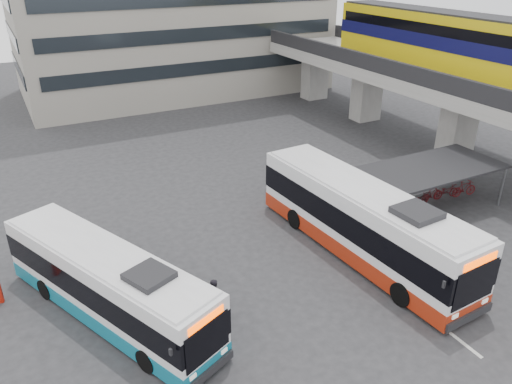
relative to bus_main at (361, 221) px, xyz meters
name	(u,v)px	position (x,y,z in m)	size (l,w,h in m)	color
ground	(319,279)	(-2.99, -1.03, -1.74)	(120.00, 120.00, 0.00)	#28282B
viaduct	(433,61)	(14.01, 10.12, 4.49)	(8.00, 32.00, 9.68)	gray
bike_shelter	(416,190)	(5.48, 1.97, -0.44)	(10.00, 4.00, 2.54)	#595B60
road_markings	(408,300)	(-0.49, -4.03, -1.73)	(0.15, 7.60, 0.01)	beige
bus_main	(361,221)	(0.00, 0.00, 0.00)	(3.55, 12.82, 3.75)	white
bus_teal	(108,284)	(-11.82, 0.86, -0.24)	(6.51, 10.95, 3.23)	white
pedestrian	(215,297)	(-8.07, -1.05, -0.90)	(0.61, 0.40, 1.67)	black
sign_totem_north	(20,252)	(-14.69, 5.34, -0.46)	(0.53, 0.27, 2.48)	#9C1609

